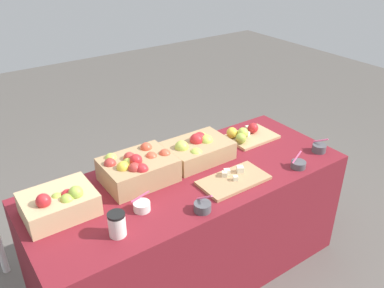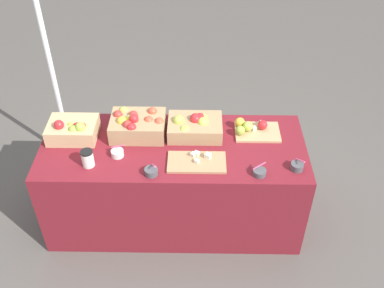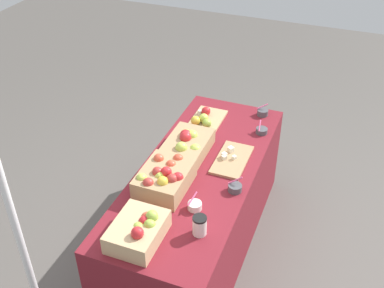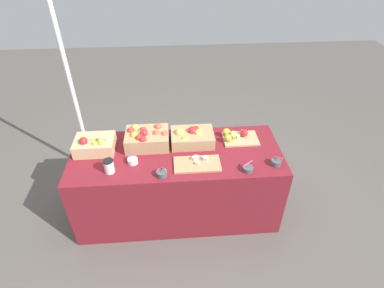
{
  "view_description": "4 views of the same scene",
  "coord_description": "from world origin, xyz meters",
  "px_view_note": "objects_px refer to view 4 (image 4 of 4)",
  "views": [
    {
      "loc": [
        -1.11,
        -1.61,
        2.02
      ],
      "look_at": [
        0.05,
        0.05,
        0.92
      ],
      "focal_mm": 37.67,
      "sensor_mm": 36.0,
      "label": 1
    },
    {
      "loc": [
        0.17,
        -2.46,
        2.81
      ],
      "look_at": [
        0.14,
        -0.04,
        0.79
      ],
      "focal_mm": 42.15,
      "sensor_mm": 36.0,
      "label": 2
    },
    {
      "loc": [
        -2.35,
        -0.86,
        2.71
      ],
      "look_at": [
        -0.14,
        -0.0,
        1.04
      ],
      "focal_mm": 43.58,
      "sensor_mm": 36.0,
      "label": 3
    },
    {
      "loc": [
        -0.03,
        -2.17,
        2.46
      ],
      "look_at": [
        0.14,
        0.0,
        0.83
      ],
      "focal_mm": 28.73,
      "sensor_mm": 36.0,
      "label": 4
    }
  ],
  "objects_px": {
    "cutting_board_front": "(197,164)",
    "sample_bowl_mid": "(133,161)",
    "apple_crate_middle": "(147,138)",
    "sample_bowl_far": "(162,173)",
    "apple_crate_right": "(192,137)",
    "coffee_cup": "(109,166)",
    "apple_crate_left": "(95,144)",
    "cutting_board_back": "(236,136)",
    "tent_pole": "(73,91)",
    "sample_bowl_near": "(276,162)",
    "sample_bowl_extra": "(248,169)"
  },
  "relations": [
    {
      "from": "sample_bowl_extra",
      "to": "coffee_cup",
      "type": "bearing_deg",
      "value": 176.27
    },
    {
      "from": "tent_pole",
      "to": "sample_bowl_near",
      "type": "bearing_deg",
      "value": -26.49
    },
    {
      "from": "apple_crate_right",
      "to": "cutting_board_back",
      "type": "distance_m",
      "value": 0.43
    },
    {
      "from": "cutting_board_back",
      "to": "sample_bowl_mid",
      "type": "bearing_deg",
      "value": -163.76
    },
    {
      "from": "sample_bowl_near",
      "to": "tent_pole",
      "type": "distance_m",
      "value": 2.09
    },
    {
      "from": "apple_crate_middle",
      "to": "sample_bowl_mid",
      "type": "xyz_separation_m",
      "value": [
        -0.12,
        -0.25,
        -0.06
      ]
    },
    {
      "from": "sample_bowl_far",
      "to": "sample_bowl_extra",
      "type": "height_order",
      "value": "sample_bowl_far"
    },
    {
      "from": "apple_crate_left",
      "to": "sample_bowl_near",
      "type": "distance_m",
      "value": 1.6
    },
    {
      "from": "sample_bowl_near",
      "to": "tent_pole",
      "type": "bearing_deg",
      "value": 153.51
    },
    {
      "from": "sample_bowl_near",
      "to": "cutting_board_back",
      "type": "bearing_deg",
      "value": 123.87
    },
    {
      "from": "apple_crate_middle",
      "to": "coffee_cup",
      "type": "relative_size",
      "value": 3.19
    },
    {
      "from": "apple_crate_right",
      "to": "coffee_cup",
      "type": "height_order",
      "value": "apple_crate_right"
    },
    {
      "from": "cutting_board_front",
      "to": "sample_bowl_mid",
      "type": "distance_m",
      "value": 0.56
    },
    {
      "from": "sample_bowl_far",
      "to": "apple_crate_middle",
      "type": "bearing_deg",
      "value": 107.27
    },
    {
      "from": "apple_crate_right",
      "to": "cutting_board_back",
      "type": "xyz_separation_m",
      "value": [
        0.42,
        0.02,
        -0.03
      ]
    },
    {
      "from": "apple_crate_left",
      "to": "sample_bowl_mid",
      "type": "xyz_separation_m",
      "value": [
        0.35,
        -0.2,
        -0.04
      ]
    },
    {
      "from": "sample_bowl_near",
      "to": "tent_pole",
      "type": "relative_size",
      "value": 0.05
    },
    {
      "from": "tent_pole",
      "to": "cutting_board_back",
      "type": "bearing_deg",
      "value": -18.38
    },
    {
      "from": "cutting_board_back",
      "to": "apple_crate_right",
      "type": "bearing_deg",
      "value": -177.14
    },
    {
      "from": "sample_bowl_mid",
      "to": "coffee_cup",
      "type": "distance_m",
      "value": 0.21
    },
    {
      "from": "apple_crate_middle",
      "to": "sample_bowl_near",
      "type": "height_order",
      "value": "apple_crate_middle"
    },
    {
      "from": "cutting_board_back",
      "to": "sample_bowl_extra",
      "type": "relative_size",
      "value": 3.5
    },
    {
      "from": "apple_crate_left",
      "to": "tent_pole",
      "type": "distance_m",
      "value": 0.7
    },
    {
      "from": "sample_bowl_near",
      "to": "sample_bowl_mid",
      "type": "xyz_separation_m",
      "value": [
        -1.22,
        0.12,
        -0.0
      ]
    },
    {
      "from": "apple_crate_left",
      "to": "tent_pole",
      "type": "xyz_separation_m",
      "value": [
        -0.28,
        0.6,
        0.23
      ]
    },
    {
      "from": "sample_bowl_extra",
      "to": "sample_bowl_mid",
      "type": "bearing_deg",
      "value": 169.76
    },
    {
      "from": "sample_bowl_near",
      "to": "sample_bowl_far",
      "type": "bearing_deg",
      "value": -176.24
    },
    {
      "from": "apple_crate_middle",
      "to": "cutting_board_back",
      "type": "height_order",
      "value": "apple_crate_middle"
    },
    {
      "from": "cutting_board_front",
      "to": "apple_crate_middle",
      "type": "bearing_deg",
      "value": 143.96
    },
    {
      "from": "sample_bowl_far",
      "to": "tent_pole",
      "type": "distance_m",
      "value": 1.35
    },
    {
      "from": "sample_bowl_mid",
      "to": "sample_bowl_far",
      "type": "relative_size",
      "value": 0.98
    },
    {
      "from": "sample_bowl_extra",
      "to": "cutting_board_back",
      "type": "bearing_deg",
      "value": 91.15
    },
    {
      "from": "apple_crate_right",
      "to": "cutting_board_front",
      "type": "distance_m",
      "value": 0.33
    },
    {
      "from": "apple_crate_middle",
      "to": "sample_bowl_mid",
      "type": "height_order",
      "value": "apple_crate_middle"
    },
    {
      "from": "apple_crate_right",
      "to": "sample_bowl_extra",
      "type": "height_order",
      "value": "apple_crate_right"
    },
    {
      "from": "cutting_board_back",
      "to": "sample_bowl_near",
      "type": "height_order",
      "value": "sample_bowl_near"
    },
    {
      "from": "coffee_cup",
      "to": "sample_bowl_far",
      "type": "bearing_deg",
      "value": -10.68
    },
    {
      "from": "sample_bowl_mid",
      "to": "apple_crate_left",
      "type": "bearing_deg",
      "value": 149.4
    },
    {
      "from": "sample_bowl_far",
      "to": "coffee_cup",
      "type": "distance_m",
      "value": 0.44
    },
    {
      "from": "apple_crate_left",
      "to": "apple_crate_right",
      "type": "relative_size",
      "value": 0.89
    },
    {
      "from": "apple_crate_right",
      "to": "cutting_board_front",
      "type": "bearing_deg",
      "value": -86.69
    },
    {
      "from": "cutting_board_back",
      "to": "tent_pole",
      "type": "height_order",
      "value": "tent_pole"
    },
    {
      "from": "sample_bowl_mid",
      "to": "tent_pole",
      "type": "height_order",
      "value": "tent_pole"
    },
    {
      "from": "apple_crate_left",
      "to": "sample_bowl_far",
      "type": "distance_m",
      "value": 0.71
    },
    {
      "from": "sample_bowl_near",
      "to": "apple_crate_left",
      "type": "bearing_deg",
      "value": 168.39
    },
    {
      "from": "coffee_cup",
      "to": "tent_pole",
      "type": "distance_m",
      "value": 1.04
    },
    {
      "from": "apple_crate_left",
      "to": "cutting_board_back",
      "type": "bearing_deg",
      "value": 3.24
    },
    {
      "from": "sample_bowl_mid",
      "to": "apple_crate_middle",
      "type": "bearing_deg",
      "value": 65.45
    },
    {
      "from": "sample_bowl_far",
      "to": "tent_pole",
      "type": "relative_size",
      "value": 0.05
    },
    {
      "from": "sample_bowl_far",
      "to": "sample_bowl_near",
      "type": "bearing_deg",
      "value": 3.76
    }
  ]
}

